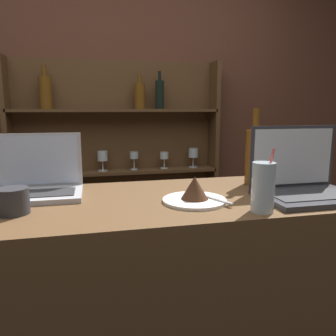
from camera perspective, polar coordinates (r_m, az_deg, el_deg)
The scene contains 8 objects.
back_wall at distance 2.44m, azimuth -9.95°, elevation 9.12°, with size 7.00×0.06×2.70m.
back_shelf at distance 2.42m, azimuth -8.68°, elevation -1.39°, with size 1.45×0.18×1.73m.
laptop_near at distance 1.26m, azimuth -22.28°, elevation -2.32°, with size 0.33×0.21×0.22m.
laptop_far at distance 1.25m, azimuth 22.60°, elevation -2.19°, with size 0.34×0.24×0.25m.
cake_plate at distance 1.10m, azimuth 4.67°, elevation -4.37°, with size 0.21×0.21×0.09m.
water_glass at distance 1.02m, azimuth 16.22°, elevation -3.24°, with size 0.07×0.07×0.19m.
wine_bottle_amber at distance 1.37m, azimuth 14.81°, elevation 2.05°, with size 0.07×0.07×0.31m.
coffee_cup at distance 1.07m, azimuth -25.38°, elevation -5.22°, with size 0.09×0.09×0.08m.
Camera 1 is at (-0.13, -0.80, 1.39)m, focal length 35.00 mm.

